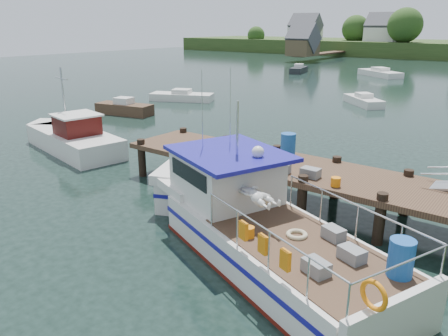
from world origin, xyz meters
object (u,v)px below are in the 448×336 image
Objects in this scene: moored_a at (182,96)px; moored_b at (363,101)px; work_boat at (71,137)px; moored_d at (380,73)px; moored_rowboat at (124,108)px; moored_e at (299,70)px; lobster_boat at (250,220)px.

moored_a is 14.82m from moored_b.
work_boat is 1.23× the size of moored_d.
moored_a is (-5.85, 14.65, -0.30)m from work_boat.
moored_a is 1.32× the size of moored_b.
work_boat reaches higher than moored_rowboat.
work_boat is 1.76× the size of moored_e.
lobster_boat is 1.27× the size of work_boat.
moored_b is (12.96, 7.20, -0.00)m from moored_a.
work_boat is at bearing -115.34° from moored_d.
work_boat is 1.90× the size of moored_b.
moored_a is at bearing 122.66° from work_boat.
work_boat is 9.29m from moored_rowboat.
work_boat reaches higher than moored_d.
moored_b is at bearing 66.58° from moored_rowboat.
moored_rowboat is at bearing -88.49° from moored_a.
moored_e is (-2.66, 25.67, 0.08)m from moored_a.
lobster_boat reaches higher than moored_d.
lobster_boat reaches higher than moored_rowboat.
moored_e is (-3.43, 32.55, -0.01)m from moored_rowboat.
lobster_boat is 1.55× the size of moored_d.
moored_rowboat is at bearing -122.43° from moored_b.
moored_a is 1.22× the size of moored_e.
moored_rowboat reaches higher than moored_e.
lobster_boat is 13.44m from work_boat.
moored_d is at bearing 97.03° from moored_rowboat.
lobster_boat reaches higher than work_boat.
moored_d is at bearing 99.07° from work_boat.
moored_d is (-11.69, 45.91, -0.49)m from lobster_boat.
work_boat is at bearing -99.58° from moored_b.
lobster_boat reaches higher than moored_a.
moored_rowboat is 0.97× the size of moored_e.
work_boat is 1.44× the size of moored_a.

